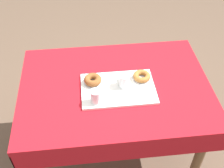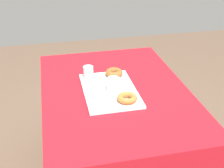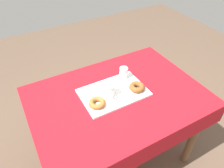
{
  "view_description": "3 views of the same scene",
  "coord_description": "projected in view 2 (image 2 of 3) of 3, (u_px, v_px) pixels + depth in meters",
  "views": [
    {
      "loc": [
        0.16,
        1.31,
        2.07
      ],
      "look_at": [
        0.02,
        0.01,
        0.81
      ],
      "focal_mm": 45.57,
      "sensor_mm": 36.0,
      "label": 1
    },
    {
      "loc": [
        -1.57,
        0.36,
        1.69
      ],
      "look_at": [
        0.04,
        0.01,
        0.79
      ],
      "focal_mm": 48.42,
      "sensor_mm": 36.0,
      "label": 2
    },
    {
      "loc": [
        -0.57,
        -0.94,
        1.82
      ],
      "look_at": [
        -0.01,
        0.07,
        0.84
      ],
      "focal_mm": 33.77,
      "sensor_mm": 36.0,
      "label": 3
    }
  ],
  "objects": [
    {
      "name": "water_glass_near",
      "position": [
        88.0,
        74.0,
        1.91
      ],
      "size": [
        0.06,
        0.06,
        0.09
      ],
      "color": "white",
      "rests_on": "serving_tray"
    },
    {
      "name": "donut_plate_left",
      "position": [
        114.0,
        76.0,
        1.97
      ],
      "size": [
        0.12,
        0.12,
        0.01
      ],
      "primitive_type": "cylinder",
      "color": "silver",
      "rests_on": "serving_tray"
    },
    {
      "name": "serving_tray",
      "position": [
        110.0,
        90.0,
        1.83
      ],
      "size": [
        0.47,
        0.31,
        0.01
      ],
      "primitive_type": "cube",
      "color": "white",
      "rests_on": "dining_table"
    },
    {
      "name": "donut_plate_right",
      "position": [
        127.0,
        101.0,
        1.7
      ],
      "size": [
        0.12,
        0.12,
        0.01
      ],
      "primitive_type": "cylinder",
      "color": "silver",
      "rests_on": "serving_tray"
    },
    {
      "name": "dining_table",
      "position": [
        115.0,
        104.0,
        1.9
      ],
      "size": [
        1.24,
        0.89,
        0.78
      ],
      "color": "#A8141E",
      "rests_on": "ground"
    },
    {
      "name": "sugar_donut_left",
      "position": [
        114.0,
        73.0,
        1.96
      ],
      "size": [
        0.11,
        0.11,
        0.04
      ],
      "primitive_type": "torus",
      "color": "brown",
      "rests_on": "donut_plate_left"
    },
    {
      "name": "sugar_donut_right",
      "position": [
        127.0,
        98.0,
        1.69
      ],
      "size": [
        0.11,
        0.11,
        0.04
      ],
      "primitive_type": "torus",
      "color": "#A3662D",
      "rests_on": "donut_plate_right"
    },
    {
      "name": "tea_mug_left",
      "position": [
        114.0,
        86.0,
        1.77
      ],
      "size": [
        0.07,
        0.11,
        0.09
      ],
      "color": "white",
      "rests_on": "serving_tray"
    }
  ]
}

